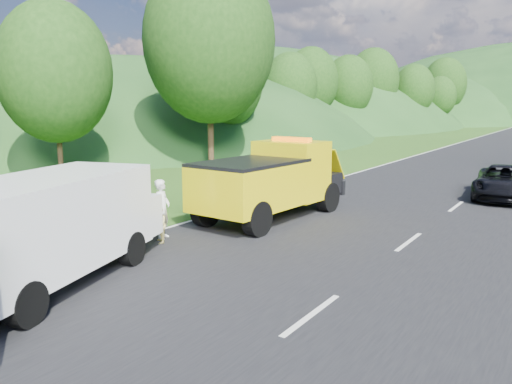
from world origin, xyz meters
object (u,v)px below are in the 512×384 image
Objects in this scene: white_van at (48,225)px; suitcase at (113,229)px; worker at (28,300)px; passing_suv at (503,199)px; woman at (163,239)px; tow_truck at (272,180)px; child at (160,244)px.

white_van is 11.47× the size of suitcase.
worker is 0.39× the size of passing_suv.
worker is 18.51m from passing_suv.
passing_suv is (7.40, 12.46, 0.00)m from woman.
passing_suv is at bearing 57.16° from worker.
tow_truck is 5.56m from suitcase.
white_van reaches higher than suitcase.
passing_suv is at bearing -54.57° from woman.
white_van reaches higher than worker.
white_van is 4.40m from woman.
passing_suv is at bearing 102.40° from child.
child is 1.52m from suitcase.
white_van is at bearing -60.84° from suitcase.
suitcase is (-1.42, -0.43, 0.32)m from child.
worker is at bearing -88.37° from tow_truck.
woman is at bearing 163.96° from child.
worker is at bearing -115.72° from passing_suv.
woman is 2.74× the size of suitcase.
woman is 5.01m from worker.
white_van is 1.59m from worker.
child is at bearing 78.85° from white_van.
suitcase is (-2.13, 4.02, 0.32)m from worker.
child is (0.29, -0.46, 0.00)m from woman.
child is at bearing -124.30° from passing_suv.
worker is at bearing -62.15° from suitcase.
suitcase is at bearing 101.96° from white_van.
worker is 3.03× the size of suitcase.
worker is (1.00, -4.91, 0.00)m from woman.
woman is at bearing 88.89° from worker.
white_van reaches higher than child.
white_van is 4.18× the size of woman.
woman reaches higher than passing_suv.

